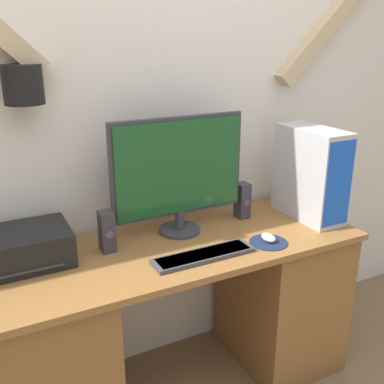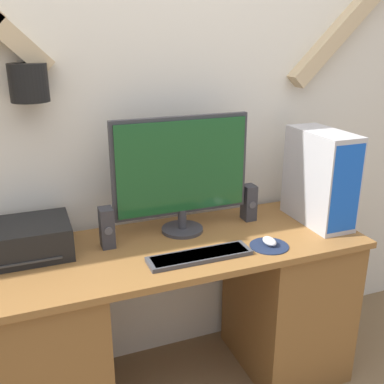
# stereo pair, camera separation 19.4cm
# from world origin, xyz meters

# --- Properties ---
(wall_back) EXTENTS (6.40, 0.21, 2.70)m
(wall_back) POSITION_xyz_m (-0.01, 0.66, 1.36)
(wall_back) COLOR silver
(wall_back) RESTS_ON ground_plane
(desk) EXTENTS (1.69, 0.61, 0.80)m
(desk) POSITION_xyz_m (0.00, 0.31, 0.41)
(desk) COLOR brown
(desk) RESTS_ON ground_plane
(monitor) EXTENTS (0.64, 0.20, 0.55)m
(monitor) POSITION_xyz_m (0.07, 0.44, 1.10)
(monitor) COLOR #333338
(monitor) RESTS_ON desk
(keyboard) EXTENTS (0.44, 0.12, 0.02)m
(keyboard) POSITION_xyz_m (0.04, 0.15, 0.81)
(keyboard) COLOR #3D3D42
(keyboard) RESTS_ON desk
(mousepad) EXTENTS (0.17, 0.17, 0.00)m
(mousepad) POSITION_xyz_m (0.37, 0.14, 0.80)
(mousepad) COLOR #19233D
(mousepad) RESTS_ON desk
(mouse) EXTENTS (0.05, 0.08, 0.03)m
(mouse) POSITION_xyz_m (0.38, 0.15, 0.82)
(mouse) COLOR silver
(mouse) RESTS_ON mousepad
(computer_tower) EXTENTS (0.18, 0.39, 0.46)m
(computer_tower) POSITION_xyz_m (0.74, 0.30, 1.03)
(computer_tower) COLOR #B2B2B7
(computer_tower) RESTS_ON desk
(printer) EXTENTS (0.35, 0.29, 0.14)m
(printer) POSITION_xyz_m (-0.62, 0.44, 0.87)
(printer) COLOR black
(printer) RESTS_ON desk
(speaker_left) EXTENTS (0.06, 0.08, 0.18)m
(speaker_left) POSITION_xyz_m (-0.29, 0.40, 0.89)
(speaker_left) COLOR #2D2D33
(speaker_left) RESTS_ON desk
(speaker_right) EXTENTS (0.06, 0.08, 0.18)m
(speaker_right) POSITION_xyz_m (0.43, 0.45, 0.89)
(speaker_right) COLOR #2D2D33
(speaker_right) RESTS_ON desk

